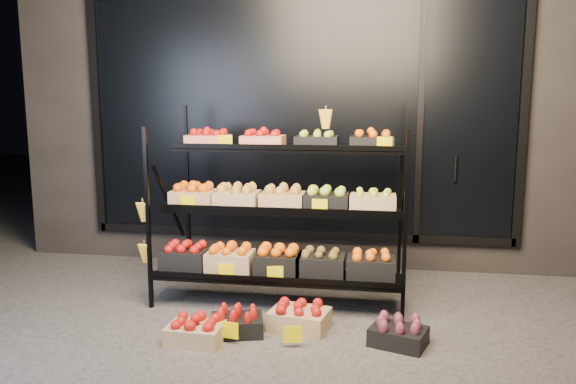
% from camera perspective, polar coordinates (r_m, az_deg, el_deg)
% --- Properties ---
extents(ground, '(24.00, 24.00, 0.00)m').
position_cam_1_polar(ground, '(4.46, -2.04, -13.19)').
color(ground, '#514F4C').
rests_on(ground, ground).
extents(building, '(6.00, 2.08, 3.50)m').
position_cam_1_polar(building, '(6.68, 2.25, 9.68)').
color(building, '#2D2826').
rests_on(building, ground).
extents(display_rack, '(2.18, 1.02, 1.74)m').
position_cam_1_polar(display_rack, '(4.80, -0.84, -1.73)').
color(display_rack, black).
rests_on(display_rack, ground).
extents(tag_floor_a, '(0.13, 0.01, 0.12)m').
position_cam_1_polar(tag_floor_a, '(4.12, -5.93, -14.30)').
color(tag_floor_a, '#E5C700').
rests_on(tag_floor_a, ground).
extents(tag_floor_b, '(0.13, 0.01, 0.12)m').
position_cam_1_polar(tag_floor_b, '(4.03, 0.52, -14.79)').
color(tag_floor_b, '#E5C700').
rests_on(tag_floor_b, ground).
extents(floor_crate_left, '(0.40, 0.30, 0.20)m').
position_cam_1_polar(floor_crate_left, '(4.16, -9.38, -13.67)').
color(floor_crate_left, tan).
rests_on(floor_crate_left, ground).
extents(floor_crate_midleft, '(0.44, 0.37, 0.19)m').
position_cam_1_polar(floor_crate_midleft, '(4.26, -5.21, -13.02)').
color(floor_crate_midleft, black).
rests_on(floor_crate_midleft, ground).
extents(floor_crate_midright, '(0.48, 0.39, 0.21)m').
position_cam_1_polar(floor_crate_midright, '(4.33, 1.18, -12.49)').
color(floor_crate_midright, tan).
rests_on(floor_crate_midright, ground).
extents(floor_crate_right, '(0.44, 0.38, 0.19)m').
position_cam_1_polar(floor_crate_right, '(4.14, 11.16, -13.86)').
color(floor_crate_right, black).
rests_on(floor_crate_right, ground).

